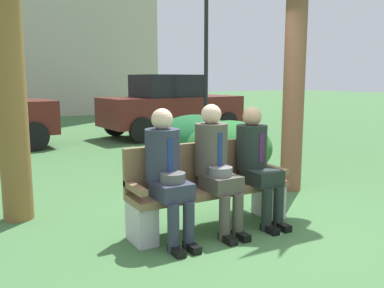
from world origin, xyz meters
name	(u,v)px	position (x,y,z in m)	size (l,w,h in m)	color
ground_plane	(244,227)	(0.00, 0.00, 0.00)	(80.00, 80.00, 0.00)	#3F6C3B
park_bench	(208,189)	(-0.33, 0.21, 0.42)	(1.78, 0.44, 0.90)	brown
seated_man_left	(167,169)	(-0.88, 0.07, 0.72)	(0.34, 0.72, 1.29)	#2D3342
seated_man_middle	(216,162)	(-0.32, 0.08, 0.73)	(0.34, 0.72, 1.32)	#4C473D
seated_man_right	(256,159)	(0.21, 0.08, 0.71)	(0.34, 0.72, 1.27)	#1E2823
shrub_near_bench	(195,141)	(1.02, 2.82, 0.47)	(1.52, 1.39, 0.95)	#1B5A2E
shrub_mid_lawn	(229,148)	(1.20, 2.02, 0.45)	(1.45, 1.33, 0.91)	#276B2D
parked_car_far	(171,106)	(2.56, 6.79, 0.84)	(4.02, 1.98, 1.68)	#591E19
street_lamp	(206,49)	(2.82, 5.39, 2.30)	(0.24, 0.24, 3.77)	black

